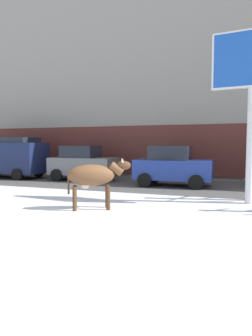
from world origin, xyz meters
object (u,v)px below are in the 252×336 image
(cow_brown, at_px, (94,176))
(car_blue_hatchback, at_px, (173,166))
(car_navy_van, at_px, (7,156))
(car_grey_hatchback, at_px, (83,163))

(cow_brown, bearing_deg, car_blue_hatchback, 79.48)
(cow_brown, xyz_separation_m, car_blue_hatchback, (1.11, 5.95, -0.07))
(car_navy_van, xyz_separation_m, car_blue_hatchback, (9.76, -0.22, -0.32))
(cow_brown, height_order, car_navy_van, car_navy_van)
(car_grey_hatchback, bearing_deg, car_navy_van, -175.28)
(car_grey_hatchback, bearing_deg, car_blue_hatchback, -6.98)
(car_navy_van, bearing_deg, car_blue_hatchback, -1.30)
(car_grey_hatchback, bearing_deg, cow_brown, -59.21)
(cow_brown, height_order, car_grey_hatchback, car_grey_hatchback)
(cow_brown, distance_m, car_navy_van, 10.63)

